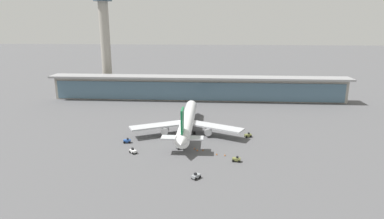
% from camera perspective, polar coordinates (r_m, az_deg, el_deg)
% --- Properties ---
extents(ground_plane, '(1200.00, 1200.00, 0.00)m').
position_cam_1_polar(ground_plane, '(136.72, -0.58, -5.32)').
color(ground_plane, '#515154').
extents(airliner_on_stand, '(48.91, 63.40, 16.93)m').
position_cam_1_polar(airliner_on_stand, '(143.61, -0.83, -2.08)').
color(airliner_on_stand, white).
rests_on(airliner_on_stand, ground).
extents(service_truck_near_nose_olive, '(3.21, 2.41, 2.05)m').
position_cam_1_polar(service_truck_near_nose_olive, '(141.69, 9.71, -4.43)').
color(service_truck_near_nose_olive, olive).
rests_on(service_truck_near_nose_olive, ground).
extents(service_truck_under_wing_blue, '(3.07, 2.09, 2.05)m').
position_cam_1_polar(service_truck_under_wing_blue, '(135.83, -11.19, -5.36)').
color(service_truck_under_wing_blue, '#234C9E').
rests_on(service_truck_under_wing_blue, ground).
extents(service_truck_mid_apron_grey, '(3.12, 3.30, 2.05)m').
position_cam_1_polar(service_truck_mid_apron_grey, '(104.35, 0.71, -11.48)').
color(service_truck_mid_apron_grey, gray).
rests_on(service_truck_mid_apron_grey, ground).
extents(service_truck_by_tail_white, '(3.28, 3.17, 2.05)m').
position_cam_1_polar(service_truck_by_tail_white, '(125.13, -10.19, -7.10)').
color(service_truck_by_tail_white, silver).
rests_on(service_truck_by_tail_white, ground).
extents(service_truck_on_taxiway_olive, '(3.11, 2.16, 2.05)m').
position_cam_1_polar(service_truck_on_taxiway_olive, '(117.15, 7.73, -8.56)').
color(service_truck_on_taxiway_olive, olive).
rests_on(service_truck_on_taxiway_olive, ground).
extents(service_truck_at_far_stand_grey, '(3.33, 2.88, 2.05)m').
position_cam_1_polar(service_truck_at_far_stand_grey, '(127.38, -2.06, -6.46)').
color(service_truck_at_far_stand_grey, gray).
rests_on(service_truck_at_far_stand_grey, ground).
extents(terminal_building, '(183.60, 12.80, 15.20)m').
position_cam_1_polar(terminal_building, '(204.83, 1.02, 3.80)').
color(terminal_building, '#9E998E').
rests_on(terminal_building, ground).
extents(control_tower, '(12.00, 12.00, 72.80)m').
position_cam_1_polar(control_tower, '(229.70, -14.89, 12.52)').
color(control_tower, '#9E998E').
rests_on(control_tower, ground).
extents(safety_cone_alpha, '(0.62, 0.62, 0.70)m').
position_cam_1_polar(safety_cone_alpha, '(125.54, 0.92, -7.05)').
color(safety_cone_alpha, orange).
rests_on(safety_cone_alpha, ground).
extents(safety_cone_bravo, '(0.62, 0.62, 0.70)m').
position_cam_1_polar(safety_cone_bravo, '(127.07, 0.45, -6.77)').
color(safety_cone_bravo, orange).
rests_on(safety_cone_bravo, ground).
extents(safety_cone_charlie, '(0.62, 0.62, 0.70)m').
position_cam_1_polar(safety_cone_charlie, '(121.69, 5.75, -7.86)').
color(safety_cone_charlie, orange).
rests_on(safety_cone_charlie, ground).
extents(safety_cone_delta, '(0.62, 0.62, 0.70)m').
position_cam_1_polar(safety_cone_delta, '(125.80, 1.92, -7.01)').
color(safety_cone_delta, orange).
rests_on(safety_cone_delta, ground).
extents(safety_cone_echo, '(0.62, 0.62, 0.70)m').
position_cam_1_polar(safety_cone_echo, '(122.16, 4.32, -7.74)').
color(safety_cone_echo, orange).
rests_on(safety_cone_echo, ground).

